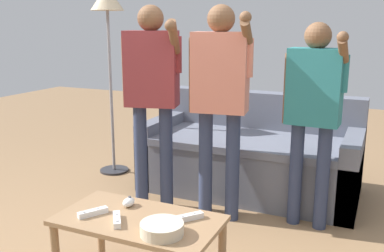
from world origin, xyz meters
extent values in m
cube|color=slate|center=(0.04, 1.50, 0.21)|extent=(1.81, 0.89, 0.43)
cube|color=slate|center=(0.04, 1.43, 0.46)|extent=(1.53, 0.77, 0.06)
cube|color=slate|center=(0.04, 1.85, 0.62)|extent=(1.81, 0.18, 0.39)
cube|color=slate|center=(-0.80, 1.50, 0.29)|extent=(0.14, 0.89, 0.59)
cube|color=slate|center=(0.87, 1.50, 0.29)|extent=(0.14, 0.89, 0.59)
cube|color=#997551|center=(-0.05, -0.21, 0.43)|extent=(0.85, 0.46, 0.03)
cylinder|color=#997551|center=(-0.45, -0.01, 0.21)|extent=(0.04, 0.04, 0.42)
cylinder|color=beige|center=(0.15, -0.32, 0.47)|extent=(0.21, 0.21, 0.06)
ellipsoid|color=white|center=(-0.18, -0.10, 0.47)|extent=(0.06, 0.09, 0.05)
cylinder|color=#4C4C51|center=(-0.18, -0.09, 0.49)|extent=(0.02, 0.02, 0.01)
cylinder|color=#2D2D33|center=(-1.33, 1.42, 0.01)|extent=(0.28, 0.28, 0.02)
cylinder|color=gray|center=(-1.33, 1.42, 0.78)|extent=(0.03, 0.03, 1.53)
cylinder|color=#2D3856|center=(-0.65, 0.82, 0.41)|extent=(0.10, 0.10, 0.82)
cylinder|color=#2D3856|center=(-0.46, 0.87, 0.41)|extent=(0.10, 0.10, 0.82)
cube|color=brown|center=(-0.55, 0.85, 1.10)|extent=(0.43, 0.30, 0.56)
sphere|color=brown|center=(-0.55, 0.85, 1.47)|extent=(0.19, 0.19, 0.19)
cylinder|color=brown|center=(-0.74, 0.80, 1.07)|extent=(0.07, 0.07, 0.53)
cylinder|color=brown|center=(-0.37, 0.89, 1.20)|extent=(0.07, 0.07, 0.27)
cylinder|color=brown|center=(-0.34, 0.79, 1.34)|extent=(0.11, 0.22, 0.25)
sphere|color=brown|center=(-0.31, 0.69, 1.41)|extent=(0.08, 0.08, 0.08)
cylinder|color=#2D3856|center=(-0.11, 0.84, 0.41)|extent=(0.10, 0.10, 0.81)
cylinder|color=#2D3856|center=(0.09, 0.87, 0.41)|extent=(0.10, 0.10, 0.81)
cube|color=#DB7F6B|center=(-0.01, 0.86, 1.09)|extent=(0.41, 0.25, 0.56)
sphere|color=brown|center=(-0.01, 0.86, 1.46)|extent=(0.19, 0.19, 0.19)
cylinder|color=brown|center=(-0.20, 0.83, 1.07)|extent=(0.07, 0.07, 0.53)
cylinder|color=#DB7F6B|center=(0.18, 0.88, 1.20)|extent=(0.07, 0.07, 0.26)
cylinder|color=brown|center=(0.19, 0.80, 1.36)|extent=(0.10, 0.26, 0.21)
sphere|color=brown|center=(0.20, 0.73, 1.46)|extent=(0.08, 0.08, 0.08)
cylinder|color=#2D3856|center=(0.53, 1.00, 0.38)|extent=(0.09, 0.09, 0.75)
cylinder|color=#2D3856|center=(0.71, 0.99, 0.38)|extent=(0.09, 0.09, 0.75)
cube|color=#28757A|center=(0.62, 0.99, 1.01)|extent=(0.37, 0.21, 0.52)
sphere|color=brown|center=(0.62, 0.99, 1.35)|extent=(0.18, 0.18, 0.18)
cylinder|color=brown|center=(0.44, 1.00, 0.99)|extent=(0.07, 0.07, 0.49)
cylinder|color=#28757A|center=(0.80, 0.99, 1.11)|extent=(0.07, 0.07, 0.24)
cylinder|color=brown|center=(0.79, 0.91, 1.25)|extent=(0.07, 0.23, 0.20)
sphere|color=brown|center=(0.79, 0.83, 1.35)|extent=(0.07, 0.07, 0.07)
cube|color=white|center=(0.20, -0.12, 0.46)|extent=(0.12, 0.14, 0.03)
cylinder|color=silver|center=(0.22, -0.10, 0.47)|extent=(0.01, 0.01, 0.00)
cube|color=silver|center=(0.17, -0.15, 0.47)|extent=(0.02, 0.02, 0.00)
cube|color=white|center=(-0.29, -0.28, 0.46)|extent=(0.11, 0.16, 0.03)
cylinder|color=silver|center=(-0.27, -0.26, 0.47)|extent=(0.01, 0.01, 0.00)
cube|color=silver|center=(-0.31, -0.32, 0.47)|extent=(0.02, 0.02, 0.00)
cube|color=white|center=(-0.13, -0.30, 0.46)|extent=(0.12, 0.15, 0.03)
cylinder|color=silver|center=(-0.14, -0.28, 0.47)|extent=(0.01, 0.01, 0.00)
cube|color=silver|center=(-0.10, -0.34, 0.47)|extent=(0.02, 0.02, 0.00)
camera|label=1|loc=(1.05, -1.98, 1.42)|focal=40.40mm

